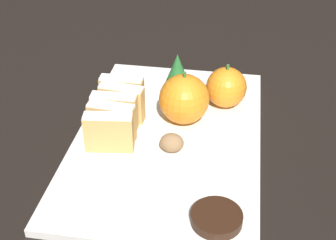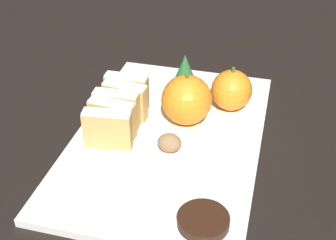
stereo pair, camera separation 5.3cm
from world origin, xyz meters
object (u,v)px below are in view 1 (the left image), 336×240
at_px(orange_near, 226,87).
at_px(orange_far, 184,99).
at_px(walnut, 172,143).
at_px(chocolate_cookie, 216,218).

height_order(orange_near, orange_far, orange_far).
bearing_deg(walnut, chocolate_cookie, -59.64).
bearing_deg(chocolate_cookie, walnut, 120.36).
xyz_separation_m(orange_far, chocolate_cookie, (0.07, -0.21, -0.03)).
distance_m(orange_far, chocolate_cookie, 0.22).
height_order(orange_near, walnut, orange_near).
bearing_deg(chocolate_cookie, orange_near, 91.37).
bearing_deg(walnut, orange_far, 85.38).
height_order(orange_far, walnut, orange_far).
relative_size(orange_near, walnut, 2.14).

